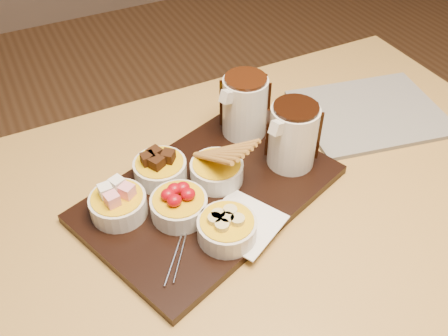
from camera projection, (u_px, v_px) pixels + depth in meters
name	position (u px, v px, depth m)	size (l,w,h in m)	color
dining_table	(260.00, 229.00, 1.01)	(1.20, 0.80, 0.75)	#B18942
serving_board	(210.00, 193.00, 0.93)	(0.46, 0.30, 0.02)	black
napkin	(243.00, 223.00, 0.86)	(0.12, 0.12, 0.00)	white
bowl_marshmallows	(118.00, 205.00, 0.87)	(0.10, 0.10, 0.04)	beige
bowl_cake	(160.00, 170.00, 0.94)	(0.10, 0.10, 0.04)	beige
bowl_strawberries	(179.00, 207.00, 0.87)	(0.10, 0.10, 0.04)	beige
bowl_biscotti	(217.00, 172.00, 0.93)	(0.10, 0.10, 0.04)	beige
bowl_bananas	(227.00, 229.00, 0.83)	(0.10, 0.10, 0.04)	beige
pitcher_dark_chocolate	(293.00, 136.00, 0.94)	(0.09, 0.09, 0.13)	silver
pitcher_milk_chocolate	(245.00, 107.00, 1.01)	(0.09, 0.09, 0.13)	silver
fondue_skewers	(185.00, 223.00, 0.86)	(0.26, 0.03, 0.01)	silver
newspaper	(370.00, 113.00, 1.12)	(0.31, 0.25, 0.01)	beige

